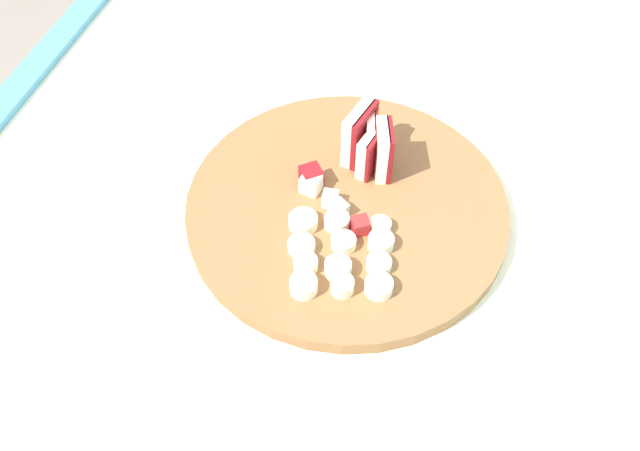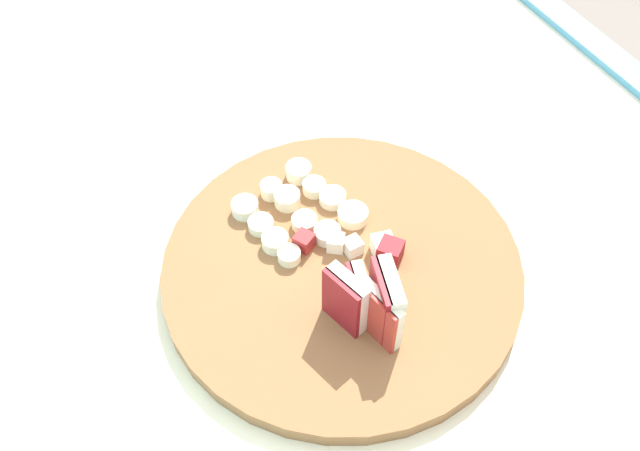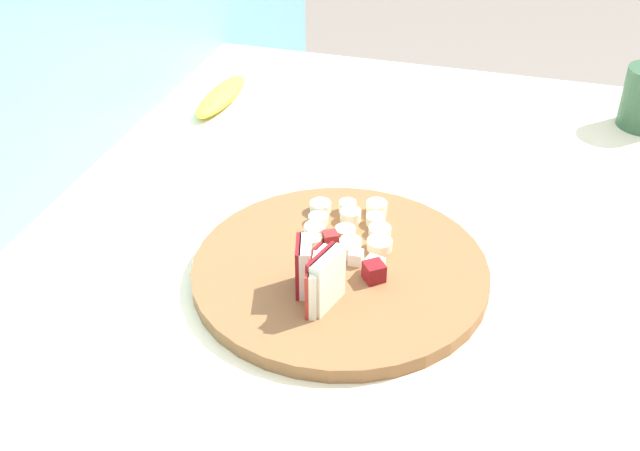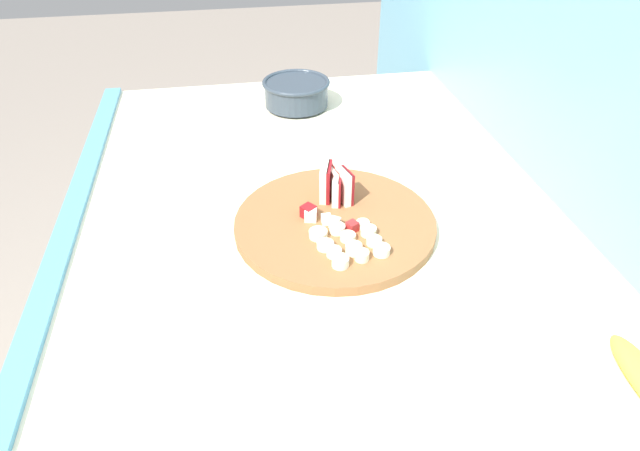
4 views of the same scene
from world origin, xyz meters
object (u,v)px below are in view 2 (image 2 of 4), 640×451
Objects in this scene: apple_dice_pile at (364,248)px; banana_slice_rows at (297,210)px; cutting_board at (342,270)px; apple_wedge_fan at (369,302)px.

apple_dice_pile is 0.08m from banana_slice_rows.
apple_dice_pile reaches higher than cutting_board.
cutting_board is at bearing -173.51° from banana_slice_rows.
apple_dice_pile reaches higher than banana_slice_rows.
banana_slice_rows is at bearing 6.49° from cutting_board.
apple_wedge_fan reaches higher than banana_slice_rows.
apple_wedge_fan is at bearing 170.63° from cutting_board.
apple_wedge_fan reaches higher than cutting_board.
apple_wedge_fan is at bearing 152.08° from apple_dice_pile.
cutting_board is 4.66× the size of apple_wedge_fan.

